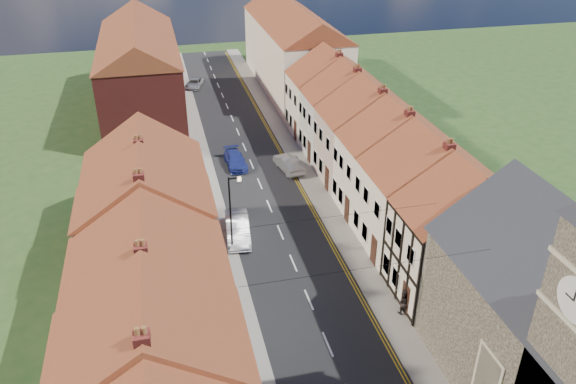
# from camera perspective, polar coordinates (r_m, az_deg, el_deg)

# --- Properties ---
(road) EXTENTS (7.00, 90.00, 0.02)m
(road) POSITION_cam_1_polar(r_m,az_deg,el_deg) (48.92, -2.88, 0.85)
(road) COLOR black
(road) RESTS_ON ground
(pavement_left) EXTENTS (1.80, 90.00, 0.12)m
(pavement_left) POSITION_cam_1_polar(r_m,az_deg,el_deg) (48.39, -8.00, 0.32)
(pavement_left) COLOR #9A968C
(pavement_left) RESTS_ON ground
(pavement_right) EXTENTS (1.80, 90.00, 0.12)m
(pavement_right) POSITION_cam_1_polar(r_m,az_deg,el_deg) (49.78, 2.09, 1.46)
(pavement_right) COLOR #9A968C
(pavement_right) RESTS_ON ground
(church) EXTENTS (11.25, 14.25, 15.20)m
(church) POSITION_cam_1_polar(r_m,az_deg,el_deg) (28.90, 27.11, -11.13)
(church) COLOR #312B22
(church) RESTS_ON ground
(cottage_r_tudor) EXTENTS (8.30, 5.20, 9.00)m
(cottage_r_tudor) POSITION_cam_1_polar(r_m,az_deg,el_deg) (35.59, 17.41, -3.91)
(cottage_r_tudor) COLOR white
(cottage_r_tudor) RESTS_ON ground
(cottage_r_white_near) EXTENTS (8.30, 6.00, 9.00)m
(cottage_r_white_near) POSITION_cam_1_polar(r_m,az_deg,el_deg) (39.61, 13.70, 0.16)
(cottage_r_white_near) COLOR white
(cottage_r_white_near) RESTS_ON ground
(cottage_r_cream_mid) EXTENTS (8.30, 5.20, 9.00)m
(cottage_r_cream_mid) POSITION_cam_1_polar(r_m,az_deg,el_deg) (43.91, 10.66, 3.46)
(cottage_r_cream_mid) COLOR white
(cottage_r_cream_mid) RESTS_ON ground
(cottage_r_pink) EXTENTS (8.30, 6.00, 9.00)m
(cottage_r_pink) POSITION_cam_1_polar(r_m,az_deg,el_deg) (48.44, 8.16, 6.13)
(cottage_r_pink) COLOR beige
(cottage_r_pink) RESTS_ON ground
(cottage_r_white_far) EXTENTS (8.30, 5.20, 9.00)m
(cottage_r_white_far) POSITION_cam_1_polar(r_m,az_deg,el_deg) (53.13, 6.08, 8.34)
(cottage_r_white_far) COLOR beige
(cottage_r_white_far) RESTS_ON ground
(cottage_r_cream_far) EXTENTS (8.30, 6.00, 9.00)m
(cottage_r_cream_far) POSITION_cam_1_polar(r_m,az_deg,el_deg) (57.94, 4.32, 10.17)
(cottage_r_cream_far) COLOR white
(cottage_r_cream_far) RESTS_ON ground
(cottage_l_cream) EXTENTS (8.30, 6.30, 9.10)m
(cottage_l_cream) POSITION_cam_1_polar(r_m,az_deg,el_deg) (25.83, -13.47, -17.68)
(cottage_l_cream) COLOR maroon
(cottage_l_cream) RESTS_ON ground
(cottage_l_white) EXTENTS (8.30, 6.90, 8.80)m
(cottage_l_white) POSITION_cam_1_polar(r_m,az_deg,el_deg) (30.74, -13.81, -9.32)
(cottage_l_white) COLOR white
(cottage_l_white) RESTS_ON ground
(cottage_l_brick_mid) EXTENTS (8.30, 5.70, 9.10)m
(cottage_l_brick_mid) POSITION_cam_1_polar(r_m,az_deg,el_deg) (35.70, -14.09, -3.18)
(cottage_l_brick_mid) COLOR beige
(cottage_l_brick_mid) RESTS_ON ground
(cottage_l_pink) EXTENTS (8.30, 6.30, 8.80)m
(cottage_l_pink) POSITION_cam_1_polar(r_m,az_deg,el_deg) (40.85, -14.24, 0.84)
(cottage_l_pink) COLOR maroon
(cottage_l_pink) RESTS_ON ground
(block_right_far) EXTENTS (8.30, 24.20, 10.50)m
(block_right_far) POSITION_cam_1_polar(r_m,az_deg,el_deg) (71.83, 0.57, 14.62)
(block_right_far) COLOR white
(block_right_far) RESTS_ON ground
(block_left_far) EXTENTS (8.30, 24.20, 10.50)m
(block_left_far) POSITION_cam_1_polar(r_m,az_deg,el_deg) (64.97, -14.79, 12.15)
(block_left_far) COLOR maroon
(block_left_far) RESTS_ON ground
(lamppost) EXTENTS (0.88, 0.15, 6.00)m
(lamppost) POSITION_cam_1_polar(r_m,az_deg,el_deg) (38.06, -5.74, -1.97)
(lamppost) COLOR black
(lamppost) RESTS_ON pavement_left
(car_mid) EXTENTS (2.09, 4.88, 1.56)m
(car_mid) POSITION_cam_1_polar(r_m,az_deg,el_deg) (41.33, -5.15, -3.71)
(car_mid) COLOR silver
(car_mid) RESTS_ON ground
(car_far) EXTENTS (1.90, 4.28, 1.22)m
(car_far) POSITION_cam_1_polar(r_m,az_deg,el_deg) (51.97, -5.37, 3.26)
(car_far) COLOR navy
(car_far) RESTS_ON ground
(car_distant) EXTENTS (3.02, 4.38, 1.11)m
(car_distant) POSITION_cam_1_polar(r_m,az_deg,el_deg) (73.98, -9.48, 10.84)
(car_distant) COLOR #999CA0
(car_distant) RESTS_ON ground
(pedestrian_right) EXTENTS (1.00, 0.88, 1.72)m
(pedestrian_right) POSITION_cam_1_polar(r_m,az_deg,el_deg) (34.90, 11.59, -10.86)
(pedestrian_right) COLOR black
(pedestrian_right) RESTS_ON pavement_right
(car_mid_b) EXTENTS (2.15, 4.33, 1.37)m
(car_mid_b) POSITION_cam_1_polar(r_m,az_deg,el_deg) (50.93, 0.06, 2.93)
(car_mid_b) COLOR gray
(car_mid_b) RESTS_ON ground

